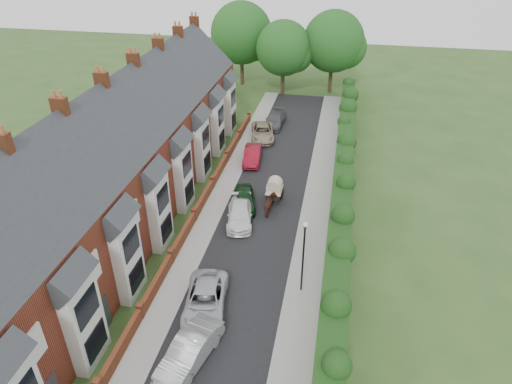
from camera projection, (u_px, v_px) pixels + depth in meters
ground at (232, 332)px, 25.36m from camera, size 140.00×140.00×0.00m
road at (260, 220)px, 34.68m from camera, size 6.00×58.00×0.02m
pavement_hedge_side at (314, 226)px, 33.98m from camera, size 2.20×58.00×0.12m
pavement_house_side at (211, 214)px, 35.28m from camera, size 1.70×58.00×0.12m
kerb_hedge_side at (300, 224)px, 34.15m from camera, size 0.18×58.00×0.13m
kerb_house_side at (221, 216)px, 35.15m from camera, size 0.18×58.00×0.13m
hedge at (340, 211)px, 32.88m from camera, size 2.10×58.00×2.85m
terrace_row at (118, 162)px, 33.22m from camera, size 9.05×40.50×11.50m
garden_wall_row at (194, 216)px, 34.40m from camera, size 0.35×40.35×1.10m
lamppost at (304, 249)px, 26.46m from camera, size 0.32×0.32×5.16m
tree_far_left at (286, 50)px, 56.50m from camera, size 7.14×6.80×9.29m
tree_far_right at (337, 43)px, 56.88m from camera, size 7.98×7.60×10.31m
tree_far_back at (245, 35)px, 59.53m from camera, size 8.40×8.00×10.82m
car_silver_a at (190, 351)px, 23.34m from camera, size 2.70×4.86×1.52m
car_silver_b at (205, 300)px, 26.49m from camera, size 3.09×5.36×1.41m
car_white at (240, 214)px, 34.25m from camera, size 2.63×4.79×1.32m
car_green at (244, 199)px, 36.07m from camera, size 2.60×4.31×1.37m
car_red at (252, 155)px, 42.67m from camera, size 1.91×4.40×1.41m
car_beige at (263, 132)px, 47.19m from camera, size 3.23×5.34×1.39m
car_grey at (275, 120)px, 50.13m from camera, size 2.17×4.84×1.38m
horse at (270, 205)px, 35.08m from camera, size 0.87×1.85×1.55m
horse_cart at (274, 188)px, 36.54m from camera, size 1.28×2.83×2.04m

